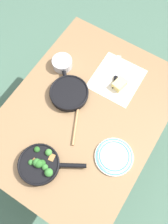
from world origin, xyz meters
TOP-DOWN VIEW (x-y plane):
  - ground_plane at (0.00, 0.00)m, footprint 14.00×14.00m
  - dining_table_red at (0.00, 0.00)m, footprint 1.21×0.90m
  - skillet_broccoli at (-0.39, 0.03)m, footprint 0.26×0.34m
  - skillet_eggs at (0.06, 0.14)m, footprint 0.29×0.29m
  - wooden_spoon at (-0.01, 0.04)m, footprint 0.31×0.17m
  - parchment_sheet at (0.31, -0.05)m, footprint 0.31×0.29m
  - grater_knife at (0.32, -0.04)m, footprint 0.24×0.12m
  - cheese_block at (0.28, -0.09)m, footprint 0.10×0.08m
  - dinner_plate_stack at (-0.13, -0.28)m, footprint 0.22×0.22m
  - prep_bowl_steel at (0.21, 0.30)m, footprint 0.13×0.13m

SIDE VIEW (x-z plane):
  - ground_plane at x=0.00m, z-range 0.00..0.00m
  - dining_table_red at x=0.00m, z-range 0.29..1.03m
  - parchment_sheet at x=0.31m, z-range 0.74..0.74m
  - wooden_spoon at x=-0.01m, z-range 0.74..0.76m
  - grater_knife at x=0.32m, z-range 0.73..0.76m
  - dinner_plate_stack at x=-0.13m, z-range 0.74..0.77m
  - cheese_block at x=0.28m, z-range 0.74..0.78m
  - skillet_eggs at x=0.06m, z-range 0.74..0.78m
  - skillet_broccoli at x=-0.39m, z-range 0.73..0.80m
  - prep_bowl_steel at x=0.21m, z-range 0.74..0.80m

